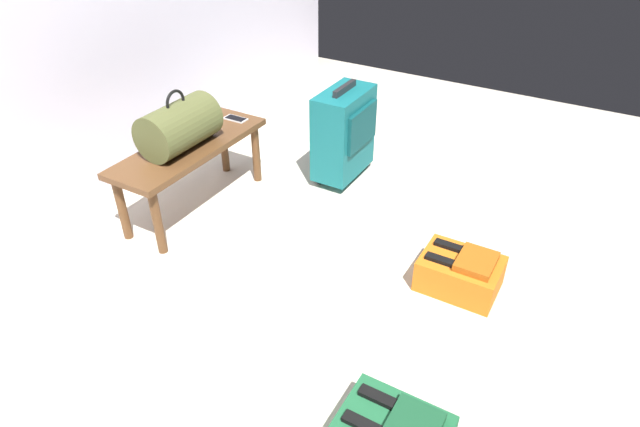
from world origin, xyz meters
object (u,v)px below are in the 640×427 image
Objects in this scene: duffel_bag_olive at (179,126)px; bench at (191,154)px; cell_phone at (236,119)px; suitcase_upright_teal at (344,132)px; backpack_orange at (461,272)px.

bench is at bearing 0.00° from duffel_bag_olive.
duffel_bag_olive reaches higher than cell_phone.
cell_phone is at bearing -3.24° from duffel_bag_olive.
backpack_orange is (-0.67, -1.01, -0.23)m from suitcase_upright_teal.
duffel_bag_olive is at bearing 180.00° from bench.
duffel_bag_olive is (-0.05, 0.00, 0.20)m from bench.
cell_phone is 0.68m from suitcase_upright_teal.
backpack_orange is at bearing -123.63° from suitcase_upright_teal.
duffel_bag_olive reaches higher than bench.
cell_phone reaches higher than bench.
bench is 6.94× the size of cell_phone.
suitcase_upright_teal is at bearing -38.46° from bench.
cell_phone is 0.23× the size of suitcase_upright_teal.
duffel_bag_olive is 1.67m from backpack_orange.
backpack_orange is (-0.32, -1.58, -0.33)m from cell_phone.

